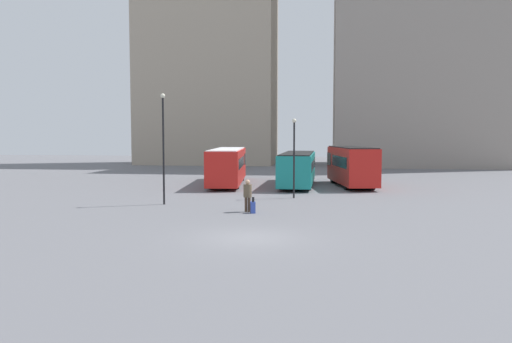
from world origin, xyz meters
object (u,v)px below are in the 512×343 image
Objects in this scene: bus_0 at (228,165)px; traveler at (248,193)px; lamp_post_0 at (163,141)px; bus_1 at (298,167)px; bus_2 at (351,165)px; lamp_post_1 at (294,151)px; suitcase at (253,207)px.

bus_0 is 15.70m from traveler.
lamp_post_0 reaches higher than bus_0.
bus_1 is 1.19× the size of bus_2.
lamp_post_1 is (-4.22, -8.52, 1.39)m from bus_2.
traveler is 2.00× the size of suitcase.
bus_2 is at bearing 63.64° from lamp_post_1.
bus_1 is 6.31× the size of traveler.
bus_0 is 16.21m from suitcase.
bus_1 reaches higher than suitcase.
bus_1 is at bearing 91.35° from lamp_post_1.
bus_1 is (6.03, -0.14, -0.16)m from bus_0.
lamp_post_1 reaches higher than suitcase.
bus_0 is 6.81× the size of traveler.
bus_2 reaches higher than suitcase.
lamp_post_0 is 1.26× the size of lamp_post_1.
traveler is 0.90m from suitcase.
bus_1 is 2.11× the size of lamp_post_1.
suitcase is (4.43, -15.53, -1.36)m from bus_0.
bus_2 is 10.58× the size of suitcase.
lamp_post_0 is (-7.44, -12.77, 2.37)m from bus_1.
traveler is 6.57m from lamp_post_0.
bus_2 is at bearing -34.68° from suitcase.
lamp_post_1 reaches higher than bus_1.
traveler is at bearing 28.94° from suitcase.
bus_0 is at bearing 88.99° from bus_1.
lamp_post_0 reaches higher than bus_2.
lamp_post_1 is (1.80, 6.82, 2.84)m from suitcase.
bus_0 is 1.80× the size of lamp_post_0.
bus_0 is 1.08× the size of bus_1.
bus_2 is 16.55m from suitcase.
lamp_post_0 is (-11.87, -12.73, 2.12)m from bus_2.
lamp_post_0 is at bearing 167.46° from bus_0.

